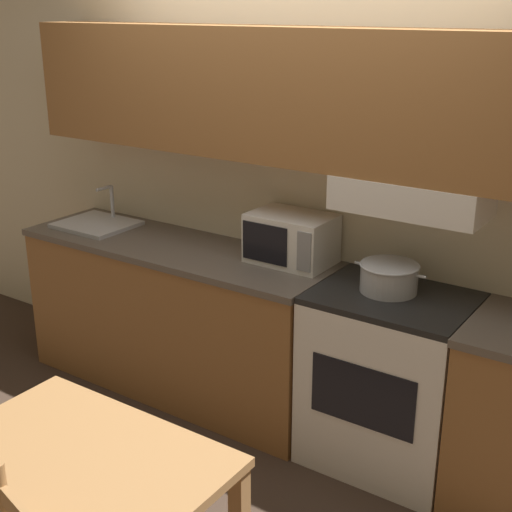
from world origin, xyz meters
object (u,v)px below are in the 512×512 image
object	(u,v)px
cooking_pot	(389,277)
sink_basin	(97,223)
stove_range	(388,380)
dining_table	(82,487)
microwave	(291,238)

from	to	relation	value
cooking_pot	sink_basin	size ratio (longest dim) A/B	0.81
stove_range	dining_table	world-z (taller)	stove_range
microwave	sink_basin	xyz separation A→B (m)	(-1.32, -0.13, -0.11)
sink_basin	dining_table	size ratio (longest dim) A/B	0.45
cooking_pot	dining_table	xyz separation A→B (m)	(-0.38, -1.60, -0.34)
cooking_pot	dining_table	world-z (taller)	cooking_pot
stove_range	microwave	xyz separation A→B (m)	(-0.64, 0.12, 0.58)
stove_range	cooking_pot	xyz separation A→B (m)	(-0.04, 0.03, 0.52)
stove_range	sink_basin	world-z (taller)	sink_basin
cooking_pot	sink_basin	world-z (taller)	sink_basin
stove_range	dining_table	xyz separation A→B (m)	(-0.42, -1.57, 0.19)
dining_table	stove_range	bearing A→B (deg)	74.87
cooking_pot	microwave	bearing A→B (deg)	171.71
stove_range	sink_basin	distance (m)	2.01
microwave	sink_basin	size ratio (longest dim) A/B	0.98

